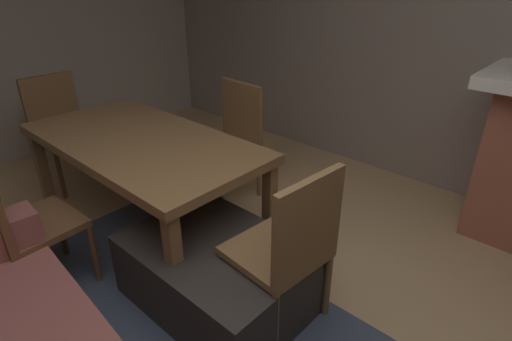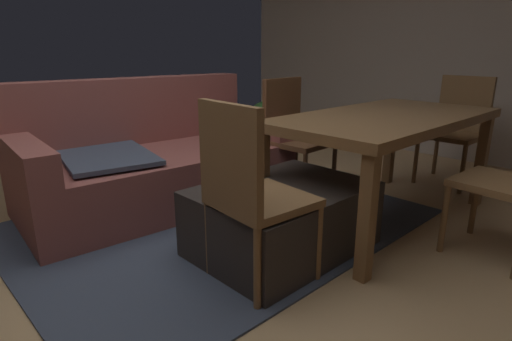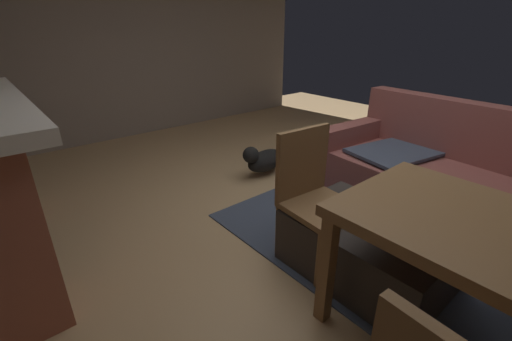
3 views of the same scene
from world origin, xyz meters
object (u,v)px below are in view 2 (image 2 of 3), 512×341
at_px(potted_plant, 266,124).
at_px(dining_chair_east, 457,124).
at_px(couch, 154,162).
at_px(dining_table, 386,126).
at_px(dining_chair_west, 248,187).
at_px(tv_remote, 274,193).
at_px(dining_chair_north, 292,129).
at_px(ottoman_coffee_table, 283,219).

bearing_deg(potted_plant, dining_chair_east, -75.17).
height_order(couch, dining_chair_east, couch).
xyz_separation_m(dining_table, dining_chair_west, (-1.24, 0.01, -0.14)).
bearing_deg(dining_chair_west, tv_remote, 15.77).
distance_m(dining_table, dining_chair_west, 1.25).
height_order(couch, potted_plant, couch).
distance_m(dining_table, dining_chair_east, 1.25).
height_order(dining_chair_north, potted_plant, dining_chair_north).
height_order(dining_chair_west, dining_chair_east, same).
relative_size(ottoman_coffee_table, dining_chair_north, 1.08).
bearing_deg(dining_chair_north, dining_chair_east, -33.53).
height_order(couch, dining_chair_north, couch).
xyz_separation_m(couch, ottoman_coffee_table, (0.11, -1.25, -0.12)).
bearing_deg(tv_remote, ottoman_coffee_table, 28.22).
height_order(tv_remote, dining_chair_north, dining_chair_north).
relative_size(tv_remote, dining_table, 0.09).
xyz_separation_m(dining_chair_north, dining_chair_east, (1.25, -0.83, 0.00)).
relative_size(ottoman_coffee_table, tv_remote, 6.26).
relative_size(dining_chair_west, potted_plant, 1.55).
relative_size(dining_chair_north, dining_chair_east, 1.00).
distance_m(couch, dining_chair_east, 2.62).
xyz_separation_m(ottoman_coffee_table, dining_chair_west, (-0.39, -0.13, 0.32)).
height_order(dining_table, dining_chair_west, dining_chair_west).
height_order(couch, dining_chair_west, couch).
distance_m(tv_remote, dining_table, 1.03).
xyz_separation_m(dining_table, dining_chair_north, (-0.00, 0.83, -0.14)).
relative_size(couch, dining_table, 1.18).
xyz_separation_m(dining_chair_west, potted_plant, (1.99, 1.87, -0.18)).
bearing_deg(dining_chair_east, dining_table, 179.95).
height_order(ottoman_coffee_table, dining_table, dining_table).
height_order(ottoman_coffee_table, dining_chair_east, dining_chair_east).
bearing_deg(dining_table, potted_plant, 68.32).
height_order(ottoman_coffee_table, dining_chair_west, dining_chair_west).
relative_size(tv_remote, dining_chair_west, 0.17).
distance_m(dining_table, dining_chair_north, 0.84).
bearing_deg(potted_plant, dining_chair_north, -125.55).
bearing_deg(dining_chair_east, ottoman_coffee_table, 176.20).
relative_size(dining_table, dining_chair_east, 1.83).
height_order(ottoman_coffee_table, tv_remote, tv_remote).
bearing_deg(potted_plant, couch, -164.07).
bearing_deg(ottoman_coffee_table, couch, 95.14).
bearing_deg(dining_chair_west, potted_plant, 43.22).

